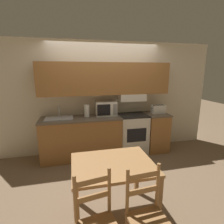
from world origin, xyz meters
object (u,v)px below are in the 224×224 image
Objects in this scene: stove_range at (132,133)px; toaster at (158,109)px; dining_table at (113,171)px; chair_right_of_table at (148,219)px; sink_basin at (59,118)px; microwave at (106,108)px; paper_towel_roll at (87,111)px.

toaster is (0.62, -0.02, 0.56)m from stove_range.
dining_table is (-0.90, -1.78, 0.20)m from stove_range.
sink_basin is at bearing 107.67° from chair_right_of_table.
microwave reaches higher than sink_basin.
microwave is at bearing 5.57° from sink_basin.
chair_right_of_table is at bearing -118.82° from toaster.
toaster is 2.75m from chair_right_of_table.
stove_range is 2.48m from chair_right_of_table.
dining_table is 1.05× the size of chair_right_of_table.
sink_basin is at bearing -179.50° from paper_towel_roll.
microwave is 2.54m from chair_right_of_table.
sink_basin is 2.60m from chair_right_of_table.
microwave reaches higher than stove_range.
chair_right_of_table reaches higher than stove_range.
sink_basin is 2.11× the size of paper_towel_roll.
paper_towel_roll is at bearing 94.63° from chair_right_of_table.
sink_basin is (-1.64, -0.01, 0.47)m from stove_range.
paper_towel_roll is at bearing -179.47° from stove_range.
microwave is 0.48× the size of chair_right_of_table.
microwave is at bearing 12.21° from paper_towel_roll.
microwave is 0.45m from paper_towel_roll.
stove_range is 0.84m from toaster.
paper_towel_roll is at bearing 95.28° from dining_table.
chair_right_of_table is (-0.05, -2.47, -0.61)m from microwave.
toaster is 2.27m from sink_basin.
paper_towel_roll is 1.82m from dining_table.
microwave is at bearing 84.21° from chair_right_of_table.
paper_towel_roll reaches higher than sink_basin.
sink_basin is 0.59× the size of chair_right_of_table.
sink_basin is at bearing -179.48° from stove_range.
dining_table is (0.75, -1.76, -0.27)m from sink_basin.
microwave is at bearing 172.26° from stove_range.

